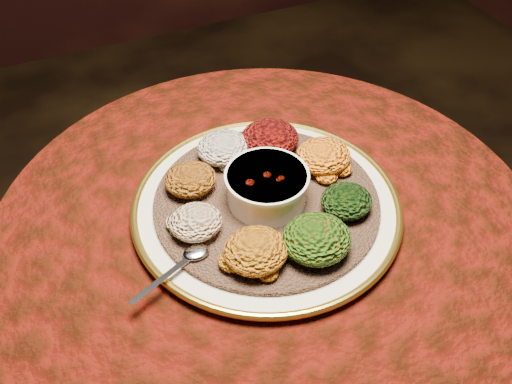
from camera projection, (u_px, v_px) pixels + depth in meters
name	position (u px, v px, depth m)	size (l,w,h in m)	color
table	(266.00, 282.00, 1.11)	(0.96, 0.96, 0.73)	black
platter	(266.00, 206.00, 0.99)	(0.55, 0.55, 0.02)	silver
injera	(266.00, 202.00, 0.99)	(0.39, 0.39, 0.01)	brown
stew_bowl	(267.00, 185.00, 0.96)	(0.14, 0.14, 0.06)	white
spoon	(191.00, 256.00, 0.89)	(0.14, 0.07, 0.01)	silver
portion_ayib	(224.00, 148.00, 1.04)	(0.10, 0.09, 0.05)	beige
portion_kitfo	(270.00, 138.00, 1.06)	(0.11, 0.10, 0.05)	black
portion_tikil	(323.00, 156.00, 1.03)	(0.10, 0.10, 0.05)	#BB700F
portion_gomen	(346.00, 201.00, 0.95)	(0.09, 0.08, 0.04)	black
portion_mixveg	(316.00, 239.00, 0.88)	(0.11, 0.10, 0.05)	#AA280A
portion_kik	(256.00, 251.00, 0.87)	(0.10, 0.10, 0.05)	#AE630F
portion_timatim	(196.00, 222.00, 0.92)	(0.09, 0.08, 0.04)	maroon
portion_shiro	(190.00, 179.00, 0.99)	(0.09, 0.09, 0.04)	brown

